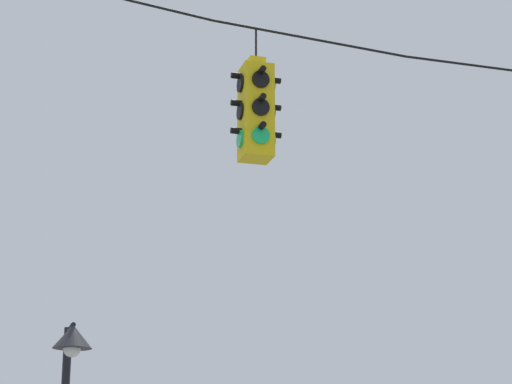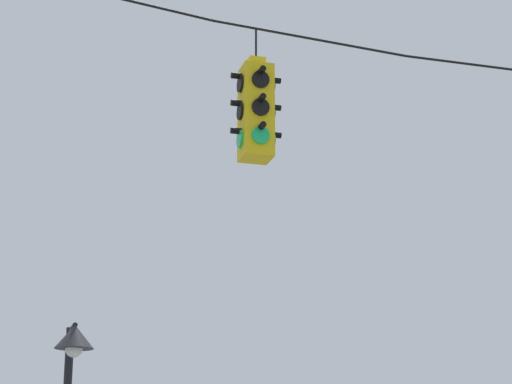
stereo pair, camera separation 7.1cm
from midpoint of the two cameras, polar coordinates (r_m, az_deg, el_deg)
span_wire at (r=12.81m, az=13.58°, el=8.05°), size 16.69×0.03×0.84m
traffic_light_near_right_pole at (r=11.21m, az=0.18°, el=4.64°), size 0.58×0.58×1.58m
street_lamp at (r=14.21m, az=-10.41°, el=-10.73°), size 0.55×0.93×4.05m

